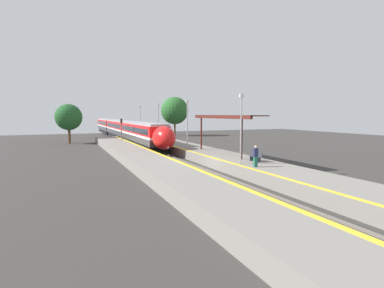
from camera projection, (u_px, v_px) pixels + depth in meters
The scene contains 16 objects.
ground_plane at pixel (197, 171), 27.13m from camera, with size 120.00×120.00×0.00m, color #383533.
rail_left at pixel (190, 170), 26.84m from camera, with size 0.08×90.00×0.15m, color slate.
rail_right at pixel (204, 169), 27.41m from camera, with size 0.08×90.00×0.15m, color slate.
train at pixel (121, 128), 61.24m from camera, with size 2.77×60.00×3.87m.
platform_right at pixel (234, 162), 28.63m from camera, with size 4.35×64.00×1.00m.
platform_left at pixel (158, 168), 25.62m from camera, with size 3.91×64.00×1.00m.
platform_bench at pixel (256, 156), 26.01m from camera, with size 0.44×1.41×0.89m.
person_waiting at pixel (256, 156), 23.28m from camera, with size 0.36×0.22×1.69m.
railway_signal at pixel (122, 129), 47.79m from camera, with size 0.28×0.28×4.39m.
lamppost_near at pixel (241, 125), 24.45m from camera, with size 0.36×0.20×5.72m.
lamppost_mid at pixel (187, 122), 34.89m from camera, with size 0.36×0.20×5.72m.
lamppost_far at pixel (158, 120), 45.33m from camera, with size 0.36×0.20×5.72m.
lamppost_farthest at pixel (140, 119), 55.77m from camera, with size 0.36×0.20×5.72m.
station_canopy at pixel (224, 118), 31.16m from camera, with size 2.02×11.58×4.02m.
background_tree_left at pixel (69, 117), 51.89m from camera, with size 4.56×4.56×6.89m.
background_tree_right at pixel (175, 111), 71.15m from camera, with size 6.51×6.51×9.23m.
Camera 1 is at (-11.11, -24.35, 5.08)m, focal length 28.00 mm.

